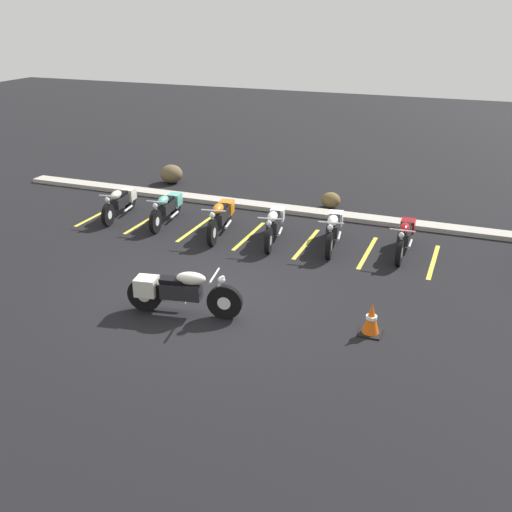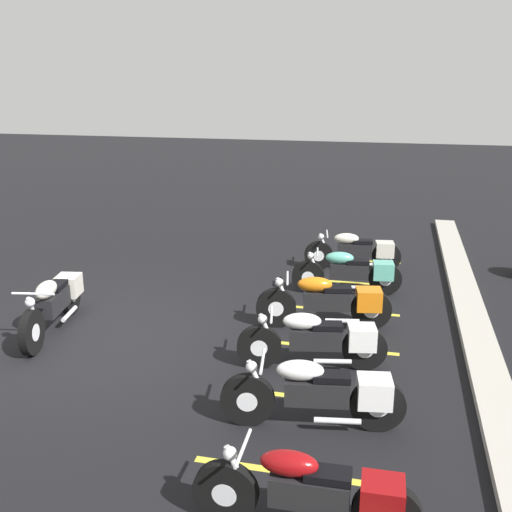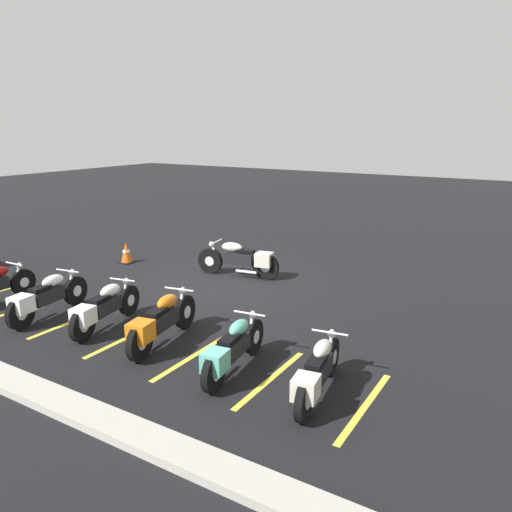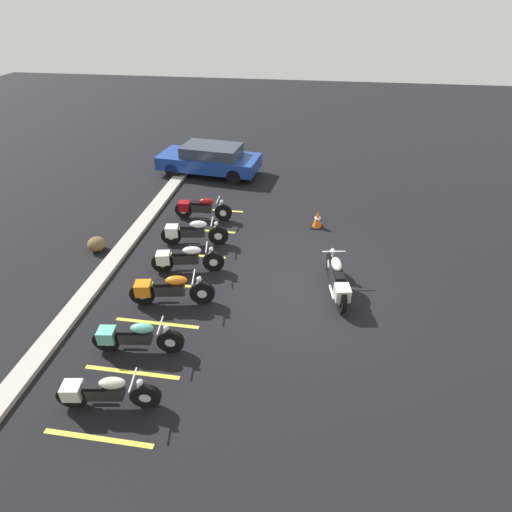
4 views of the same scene
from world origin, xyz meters
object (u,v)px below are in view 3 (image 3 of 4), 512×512
(traffic_cone, at_px, (126,253))
(motorcycle_cream_featured, at_px, (242,259))
(parked_bike_4, at_px, (45,297))
(parked_bike_1, at_px, (232,349))
(parked_bike_3, at_px, (103,308))
(parked_bike_2, at_px, (160,321))
(parked_bike_0, at_px, (317,372))

(traffic_cone, bearing_deg, motorcycle_cream_featured, -170.88)
(motorcycle_cream_featured, relative_size, parked_bike_4, 1.06)
(parked_bike_1, xyz_separation_m, parked_bike_3, (3.12, -0.20, 0.01))
(parked_bike_1, height_order, parked_bike_3, parked_bike_3)
(motorcycle_cream_featured, xyz_separation_m, parked_bike_4, (1.84, 4.49, -0.03))
(parked_bike_2, bearing_deg, traffic_cone, 41.19)
(parked_bike_2, distance_m, traffic_cone, 5.91)
(parked_bike_4, bearing_deg, parked_bike_2, -94.12)
(parked_bike_0, xyz_separation_m, parked_bike_3, (4.58, -0.20, 0.02))
(motorcycle_cream_featured, height_order, parked_bike_0, motorcycle_cream_featured)
(motorcycle_cream_featured, relative_size, parked_bike_0, 1.12)
(parked_bike_0, distance_m, parked_bike_1, 1.46)
(parked_bike_3, relative_size, traffic_cone, 3.43)
(parked_bike_3, bearing_deg, traffic_cone, 29.59)
(parked_bike_4, bearing_deg, parked_bike_3, -90.17)
(parked_bike_2, height_order, parked_bike_3, parked_bike_2)
(parked_bike_3, relative_size, parked_bike_4, 0.97)
(parked_bike_1, distance_m, traffic_cone, 7.40)
(parked_bike_0, height_order, parked_bike_4, parked_bike_4)
(parked_bike_4, bearing_deg, parked_bike_0, -98.42)
(parked_bike_4, bearing_deg, parked_bike_1, -98.42)
(parked_bike_0, distance_m, traffic_cone, 8.67)
(parked_bike_2, bearing_deg, parked_bike_3, 80.33)
(motorcycle_cream_featured, height_order, parked_bike_1, motorcycle_cream_featured)
(parked_bike_3, bearing_deg, parked_bike_0, -103.45)
(parked_bike_2, xyz_separation_m, parked_bike_3, (1.44, 0.01, -0.02))
(parked_bike_0, distance_m, parked_bike_4, 6.03)
(parked_bike_2, bearing_deg, motorcycle_cream_featured, 3.71)
(motorcycle_cream_featured, xyz_separation_m, parked_bike_3, (0.39, 4.28, -0.04))
(parked_bike_0, height_order, parked_bike_2, parked_bike_2)
(parked_bike_1, height_order, parked_bike_4, parked_bike_4)
(parked_bike_2, xyz_separation_m, traffic_cone, (4.61, -3.69, -0.17))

